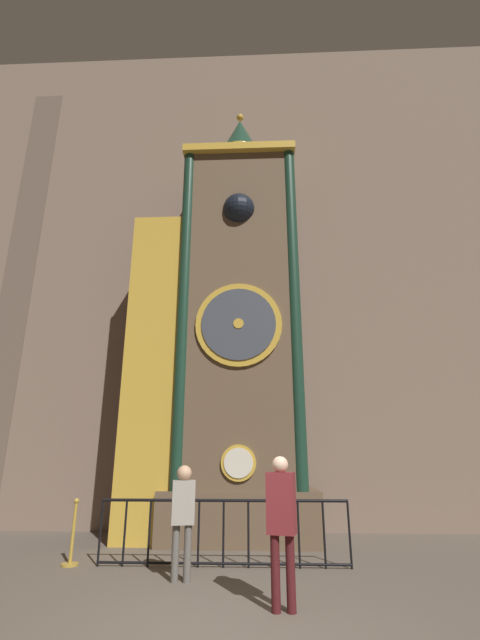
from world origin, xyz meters
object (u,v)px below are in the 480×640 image
(visitor_near, at_px, (183,509))
(clock_tower, at_px, (223,329))
(stanchion_post, at_px, (72,543))
(visitor_far, at_px, (281,515))

(visitor_near, bearing_deg, clock_tower, 71.77)
(clock_tower, relative_size, visitor_near, 6.94)
(visitor_near, relative_size, stanchion_post, 1.54)
(clock_tower, bearing_deg, stanchion_post, -138.62)
(clock_tower, height_order, visitor_far, clock_tower)
(stanchion_post, bearing_deg, visitor_far, -31.25)
(visitor_far, distance_m, stanchion_post, 4.07)
(clock_tower, bearing_deg, visitor_near, -96.17)
(visitor_far, bearing_deg, stanchion_post, 163.33)
(clock_tower, distance_m, stanchion_post, 5.32)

